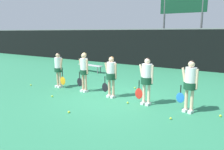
% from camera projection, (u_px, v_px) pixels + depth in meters
% --- Properties ---
extents(ground_plane, '(140.00, 140.00, 0.00)m').
position_uv_depth(ground_plane, '(114.00, 98.00, 8.60)').
color(ground_plane, '#2D7F56').
extents(fence_windscreen, '(60.00, 0.08, 2.79)m').
position_uv_depth(fence_windscreen, '(177.00, 49.00, 15.09)').
color(fence_windscreen, black).
rests_on(fence_windscreen, ground_plane).
extents(scoreboard, '(3.22, 0.15, 5.37)m').
position_uv_depth(scoreboard, '(183.00, 9.00, 15.36)').
color(scoreboard, '#515156').
rests_on(scoreboard, ground_plane).
extents(bench_courtside, '(1.94, 0.60, 0.46)m').
position_uv_depth(bench_courtside, '(90.00, 66.00, 14.06)').
color(bench_courtside, '#B2B2B7').
rests_on(bench_courtside, ground_plane).
extents(player_0, '(0.67, 0.38, 1.62)m').
position_uv_depth(player_0, '(59.00, 67.00, 10.03)').
color(player_0, tan).
rests_on(player_0, ground_plane).
extents(player_1, '(0.65, 0.35, 1.69)m').
position_uv_depth(player_1, '(84.00, 69.00, 9.27)').
color(player_1, tan).
rests_on(player_1, ground_plane).
extents(player_2, '(0.68, 0.40, 1.62)m').
position_uv_depth(player_2, '(111.00, 74.00, 8.48)').
color(player_2, tan).
rests_on(player_2, ground_plane).
extents(player_3, '(0.69, 0.41, 1.68)m').
position_uv_depth(player_3, '(147.00, 77.00, 7.59)').
color(player_3, beige).
rests_on(player_3, ground_plane).
extents(player_4, '(0.66, 0.40, 1.68)m').
position_uv_depth(player_4, '(190.00, 82.00, 6.86)').
color(player_4, beige).
rests_on(player_4, ground_plane).
extents(tennis_ball_0, '(0.07, 0.07, 0.07)m').
position_uv_depth(tennis_ball_0, '(220.00, 116.00, 6.64)').
color(tennis_ball_0, '#CCE033').
rests_on(tennis_ball_0, ground_plane).
extents(tennis_ball_1, '(0.07, 0.07, 0.07)m').
position_uv_depth(tennis_ball_1, '(171.00, 118.00, 6.44)').
color(tennis_ball_1, '#CCE033').
rests_on(tennis_ball_1, ground_plane).
extents(tennis_ball_2, '(0.07, 0.07, 0.07)m').
position_uv_depth(tennis_ball_2, '(52.00, 96.00, 8.67)').
color(tennis_ball_2, '#CCE033').
rests_on(tennis_ball_2, ground_plane).
extents(tennis_ball_3, '(0.07, 0.07, 0.07)m').
position_uv_depth(tennis_ball_3, '(69.00, 112.00, 6.95)').
color(tennis_ball_3, '#CCE033').
rests_on(tennis_ball_3, ground_plane).
extents(tennis_ball_4, '(0.07, 0.07, 0.07)m').
position_uv_depth(tennis_ball_4, '(128.00, 103.00, 7.87)').
color(tennis_ball_4, '#CCE033').
rests_on(tennis_ball_4, ground_plane).
extents(tennis_ball_5, '(0.07, 0.07, 0.07)m').
position_uv_depth(tennis_ball_5, '(135.00, 88.00, 9.96)').
color(tennis_ball_5, '#CCE033').
rests_on(tennis_ball_5, ground_plane).
extents(tennis_ball_6, '(0.07, 0.07, 0.07)m').
position_uv_depth(tennis_ball_6, '(58.00, 79.00, 11.95)').
color(tennis_ball_6, '#CCE033').
rests_on(tennis_ball_6, ground_plane).
extents(tennis_ball_7, '(0.07, 0.07, 0.07)m').
position_uv_depth(tennis_ball_7, '(31.00, 85.00, 10.51)').
color(tennis_ball_7, '#CCE033').
rests_on(tennis_ball_7, ground_plane).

